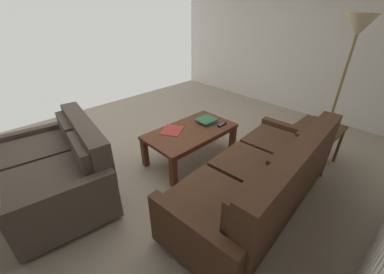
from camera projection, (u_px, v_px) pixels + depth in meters
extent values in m
cube|color=tan|center=(167.00, 158.00, 3.34)|extent=(5.84, 4.96, 0.01)
cube|color=white|center=(287.00, 30.00, 4.40)|extent=(0.12, 4.96, 2.87)
cylinder|color=black|center=(258.00, 156.00, 3.31)|extent=(0.05, 0.05, 0.06)
cylinder|color=black|center=(172.00, 231.00, 2.23)|extent=(0.05, 0.05, 0.06)
cylinder|color=black|center=(312.00, 179.00, 2.89)|extent=(0.05, 0.05, 0.06)
cube|color=brown|center=(253.00, 187.00, 2.46)|extent=(1.87, 0.97, 0.35)
cube|color=brown|center=(280.00, 145.00, 2.75)|extent=(0.62, 0.78, 0.10)
cube|color=brown|center=(254.00, 169.00, 2.36)|extent=(0.62, 0.78, 0.10)
cube|color=brown|center=(218.00, 202.00, 1.97)|extent=(0.62, 0.78, 0.10)
cube|color=brown|center=(296.00, 172.00, 2.07)|extent=(1.82, 0.32, 0.51)
cube|color=brown|center=(307.00, 141.00, 2.52)|extent=(0.55, 0.16, 0.37)
cube|color=brown|center=(283.00, 167.00, 2.13)|extent=(0.55, 0.16, 0.37)
cube|color=brown|center=(249.00, 204.00, 1.74)|extent=(0.55, 0.16, 0.37)
cube|color=brown|center=(291.00, 145.00, 3.05)|extent=(0.16, 0.84, 0.51)
cube|color=brown|center=(191.00, 244.00, 1.80)|extent=(0.16, 0.84, 0.51)
cylinder|color=black|center=(18.00, 181.00, 2.85)|extent=(0.06, 0.06, 0.06)
cylinder|color=black|center=(27.00, 246.00, 2.09)|extent=(0.06, 0.06, 0.06)
cylinder|color=black|center=(84.00, 160.00, 3.24)|extent=(0.06, 0.06, 0.06)
cylinder|color=black|center=(112.00, 208.00, 2.48)|extent=(0.06, 0.06, 0.06)
cube|color=brown|center=(56.00, 179.00, 2.56)|extent=(1.04, 1.35, 0.37)
cube|color=brown|center=(43.00, 148.00, 2.65)|extent=(0.85, 0.68, 0.10)
cube|color=brown|center=(53.00, 177.00, 2.21)|extent=(0.85, 0.68, 0.10)
cube|color=brown|center=(86.00, 139.00, 2.58)|extent=(0.35, 1.25, 0.44)
cube|color=brown|center=(69.00, 131.00, 2.74)|extent=(0.20, 0.57, 0.31)
cube|color=brown|center=(83.00, 156.00, 2.30)|extent=(0.20, 0.57, 0.31)
cube|color=brown|center=(45.00, 146.00, 2.99)|extent=(0.88, 0.22, 0.53)
cube|color=brown|center=(69.00, 213.00, 2.05)|extent=(0.88, 0.22, 0.53)
cube|color=brown|center=(191.00, 131.00, 3.13)|extent=(1.18, 0.66, 0.04)
cube|color=brown|center=(191.00, 134.00, 3.15)|extent=(1.09, 0.59, 0.05)
cube|color=brown|center=(203.00, 126.00, 3.75)|extent=(0.07, 0.07, 0.39)
cube|color=brown|center=(145.00, 153.00, 3.08)|extent=(0.07, 0.07, 0.39)
cube|color=brown|center=(232.00, 139.00, 3.39)|extent=(0.07, 0.07, 0.39)
cube|color=brown|center=(173.00, 172.00, 2.73)|extent=(0.07, 0.07, 0.39)
cube|color=brown|center=(319.00, 127.00, 3.00)|extent=(0.51, 0.51, 0.03)
cylinder|color=brown|center=(304.00, 134.00, 3.41)|extent=(0.04, 0.04, 0.50)
cylinder|color=brown|center=(289.00, 145.00, 3.14)|extent=(0.04, 0.04, 0.50)
cylinder|color=brown|center=(339.00, 146.00, 3.13)|extent=(0.04, 0.04, 0.50)
cylinder|color=brown|center=(325.00, 159.00, 2.86)|extent=(0.04, 0.04, 0.50)
cylinder|color=olive|center=(317.00, 159.00, 3.27)|extent=(0.28, 0.28, 0.02)
cylinder|color=olive|center=(335.00, 104.00, 2.88)|extent=(0.03, 0.03, 1.59)
cone|color=beige|center=(360.00, 25.00, 2.45)|extent=(0.32, 0.32, 0.23)
cube|color=#385693|center=(207.00, 120.00, 3.34)|extent=(0.23, 0.29, 0.03)
cube|color=#337F51|center=(207.00, 120.00, 3.31)|extent=(0.25, 0.23, 0.02)
cube|color=black|center=(222.00, 125.00, 3.24)|extent=(0.16, 0.05, 0.02)
cube|color=#59595B|center=(222.00, 124.00, 3.23)|extent=(0.11, 0.04, 0.00)
cube|color=#C63833|center=(172.00, 130.00, 3.11)|extent=(0.38, 0.36, 0.01)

